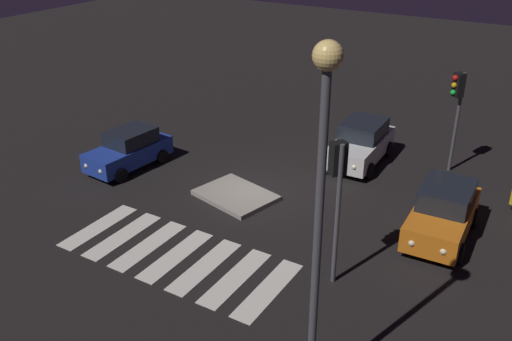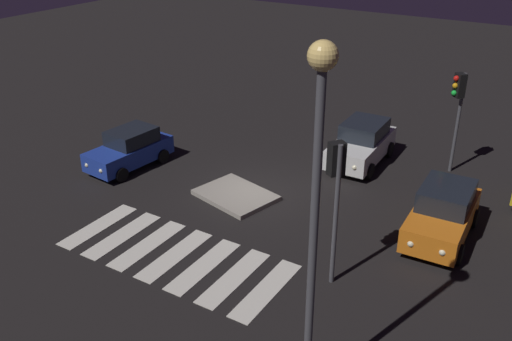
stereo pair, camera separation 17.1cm
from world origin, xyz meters
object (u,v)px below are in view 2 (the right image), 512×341
object	(u,v)px
traffic_island	(236,195)
car_orange	(443,213)
car_white	(362,143)
traffic_light_north	(458,99)
street_lamp	(316,180)
car_blue	(130,149)
traffic_light_east	(336,179)

from	to	relation	value
traffic_island	car_orange	world-z (taller)	car_orange
car_white	traffic_light_north	distance (m)	4.31
traffic_light_north	street_lamp	xyz separation A→B (m)	(0.34, -13.79, 2.34)
traffic_island	car_blue	size ratio (longest dim) A/B	0.84
traffic_island	car_blue	bearing A→B (deg)	-179.87
traffic_island	car_blue	world-z (taller)	car_blue
traffic_island	street_lamp	xyz separation A→B (m)	(6.69, -7.16, 5.48)
traffic_island	car_white	bearing A→B (deg)	62.85
traffic_island	traffic_light_east	world-z (taller)	traffic_light_east
car_blue	traffic_island	bearing A→B (deg)	95.40
traffic_island	car_orange	size ratio (longest dim) A/B	0.78
traffic_island	car_orange	bearing A→B (deg)	10.19
car_white	car_blue	xyz separation A→B (m)	(-8.26, -5.60, -0.08)
car_orange	traffic_light_east	distance (m)	5.35
traffic_island	car_orange	xyz separation A→B (m)	(7.48, 1.34, 0.80)
car_white	street_lamp	bearing A→B (deg)	15.06
traffic_island	traffic_light_east	size ratio (longest dim) A/B	0.73
street_lamp	traffic_light_north	bearing A→B (deg)	91.43
traffic_light_east	street_lamp	xyz separation A→B (m)	(1.40, -4.31, 2.17)
car_orange	car_blue	bearing A→B (deg)	-86.20
car_orange	traffic_light_east	size ratio (longest dim) A/B	0.95
car_orange	traffic_light_north	distance (m)	5.90
traffic_light_north	traffic_light_east	xyz separation A→B (m)	(-1.06, -9.49, 0.17)
car_white	street_lamp	distance (m)	14.10
car_white	traffic_light_north	bearing A→B (deg)	105.12
traffic_island	street_lamp	world-z (taller)	street_lamp
street_lamp	traffic_island	bearing A→B (deg)	133.06
traffic_light_east	traffic_light_north	bearing A→B (deg)	-59.90
traffic_light_north	car_orange	bearing A→B (deg)	56.54
car_orange	traffic_light_north	size ratio (longest dim) A/B	1.00
traffic_light_north	car_blue	bearing A→B (deg)	-16.02
traffic_light_north	traffic_light_east	bearing A→B (deg)	38.08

